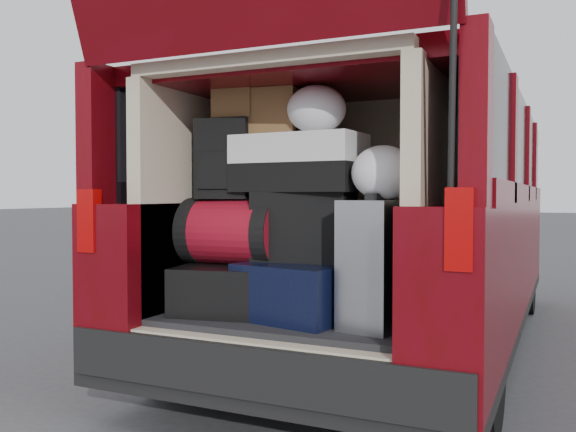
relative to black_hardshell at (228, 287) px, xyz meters
The scene contains 13 objects.
minivan 1.76m from the black_hardshell, 77.52° to the left, with size 1.90×5.35×2.77m.
load_floor 0.56m from the black_hardshell, 18.39° to the left, with size 1.24×1.05×0.55m, color black.
black_hardshell is the anchor object (origin of this frame).
navy_hardshell 0.44m from the black_hardshell, ahead, with size 0.50×0.61×0.27m, color black.
silver_roller 0.85m from the black_hardshell, ahead, with size 0.24×0.38×0.57m, color silver.
red_duffel 0.29m from the black_hardshell, 17.66° to the left, with size 0.51×0.34×0.34m, color maroon.
black_soft_case 0.52m from the black_hardshell, ahead, with size 0.47×0.28×0.34m, color black.
backpack 0.66m from the black_hardshell, 142.59° to the left, with size 0.29×0.17×0.41m, color black.
twotone_duffel 0.73m from the black_hardshell, ahead, with size 0.63×0.33×0.28m, color silver.
grocery_sack_lower 0.96m from the black_hardshell, 62.72° to the left, with size 0.21×0.17×0.19m, color brown.
grocery_sack_upper 0.93m from the black_hardshell, 21.00° to the left, with size 0.24×0.19×0.24m, color brown.
plastic_bag_center 1.01m from the black_hardshell, ahead, with size 0.29×0.27×0.23m, color white.
plastic_bag_right 1.01m from the black_hardshell, ahead, with size 0.28×0.26×0.25m, color white.
Camera 1 is at (1.21, -2.57, 1.14)m, focal length 38.00 mm.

